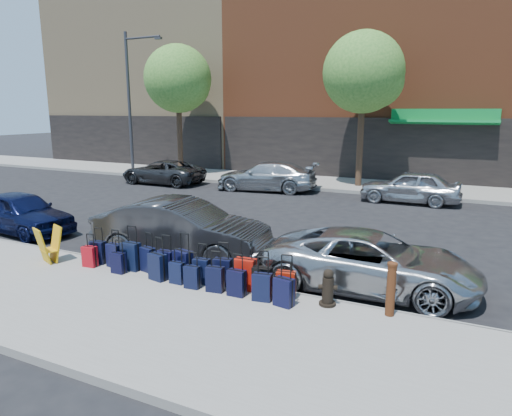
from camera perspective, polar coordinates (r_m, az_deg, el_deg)
The scene contains 39 objects.
ground at distance 14.37m, azimuth 1.91°, elevation -3.17°, with size 120.00×120.00×0.00m, color black.
sidewalk_near at distance 9.12m, azimuth -15.19°, elevation -12.40°, with size 60.00×4.00×0.15m, color gray.
sidewalk_far at distance 23.66m, azimuth 11.72°, elevation 2.86°, with size 60.00×4.00×0.15m, color gray.
curb_near at distance 10.59m, azimuth -8.01°, elevation -8.54°, with size 60.00×0.08×0.15m, color gray.
curb_far at distance 21.73m, azimuth 10.42°, elevation 2.10°, with size 60.00×0.08×0.15m, color gray.
building_left at distance 37.73m, azimuth -9.93°, elevation 18.37°, with size 15.00×12.12×16.00m.
building_center at distance 31.78m, azimuth 16.38°, elevation 22.93°, with size 17.00×12.85×20.00m.
tree_left at distance 27.07m, azimuth -9.49°, elevation 15.43°, with size 3.80×3.80×7.27m.
tree_center at distance 22.79m, azimuth 13.63°, elevation 15.90°, with size 3.80×3.80×7.27m.
streetlight at distance 28.28m, azimuth -15.30°, elevation 13.51°, with size 2.59×0.18×8.00m.
suitcase_front_0 at distance 11.72m, azimuth -19.13°, elevation -5.25°, with size 0.39×0.25×0.88m.
suitcase_front_1 at distance 11.35m, azimuth -17.26°, elevation -5.66°, with size 0.38×0.22×0.89m.
suitcase_front_2 at distance 11.01m, azimuth -15.35°, elevation -5.84°, with size 0.44×0.24×1.05m.
suitcase_front_3 at distance 10.84m, azimuth -13.38°, elevation -6.26°, with size 0.41×0.28×0.91m.
suitcase_front_4 at distance 10.47m, azimuth -11.24°, elevation -6.78°, with size 0.40×0.23×0.94m.
suitcase_front_5 at distance 10.20m, azimuth -9.11°, elevation -7.03°, with size 0.46×0.31×1.03m.
suitcase_front_6 at distance 9.93m, azimuth -6.80°, elevation -7.81°, with size 0.37×0.21×0.87m.
suitcase_front_7 at distance 9.77m, azimuth -4.17°, elevation -7.97°, with size 0.41×0.27×0.93m.
suitcase_front_8 at distance 9.51m, azimuth -1.38°, elevation -8.26°, with size 0.45×0.27×1.06m.
suitcase_front_9 at distance 9.29m, azimuth 0.76°, elevation -9.07°, with size 0.39×0.23×0.91m.
suitcase_front_10 at distance 9.11m, azimuth 3.76°, elevation -9.57°, with size 0.40×0.27×0.89m.
suitcase_back_0 at distance 11.56m, azimuth -20.06°, elevation -5.71°, with size 0.35×0.22×0.80m.
suitcase_back_2 at distance 10.91m, azimuth -16.82°, elevation -6.58°, with size 0.33×0.20×0.77m.
suitcase_back_4 at distance 10.26m, azimuth -12.18°, elevation -7.19°, with size 0.44×0.31×0.95m.
suitcase_back_5 at distance 10.00m, azimuth -9.82°, elevation -7.96°, with size 0.32×0.19×0.76m.
suitcase_back_6 at distance 9.70m, azimuth -7.97°, elevation -8.53°, with size 0.34×0.21×0.77m.
suitcase_back_7 at distance 9.47m, azimuth -5.13°, elevation -8.83°, with size 0.38×0.25×0.85m.
suitcase_back_8 at distance 9.24m, azimuth -2.44°, elevation -9.33°, with size 0.36×0.21×0.86m.
suitcase_back_9 at distance 9.01m, azimuth 0.76°, elevation -9.85°, with size 0.40×0.27×0.88m.
suitcase_back_10 at distance 8.79m, azimuth 3.50°, elevation -10.45°, with size 0.40×0.28×0.88m.
fire_hydrant at distance 8.89m, azimuth 8.97°, elevation -9.92°, with size 0.37×0.32×0.72m.
bollard at distance 8.65m, azimuth 16.52°, elevation -9.63°, with size 0.18×0.18×1.00m.
display_rack at distance 12.20m, azimuth -24.47°, elevation -4.25°, with size 0.65×0.68×0.88m.
car_near_0 at distance 16.04m, azimuth -27.29°, elevation -0.51°, with size 1.55×3.85×1.31m, color #0C1339.
car_near_1 at distance 11.97m, azimuth -9.25°, elevation -2.69°, with size 1.61×4.63×1.53m, color #323235.
car_near_2 at distance 10.12m, azimuth 14.19°, elevation -6.48°, with size 2.09×4.52×1.26m, color #B4B6BB.
car_far_0 at distance 24.39m, azimuth -11.57°, elevation 4.44°, with size 2.06×4.47×1.24m, color #333335.
car_far_1 at distance 21.83m, azimuth 1.30°, elevation 4.00°, with size 1.95×4.80×1.39m, color silver.
car_far_2 at distance 19.96m, azimuth 18.70°, elevation 2.55°, with size 1.62×4.02×1.37m, color silver.
Camera 1 is at (5.56, -12.69, 3.80)m, focal length 32.00 mm.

